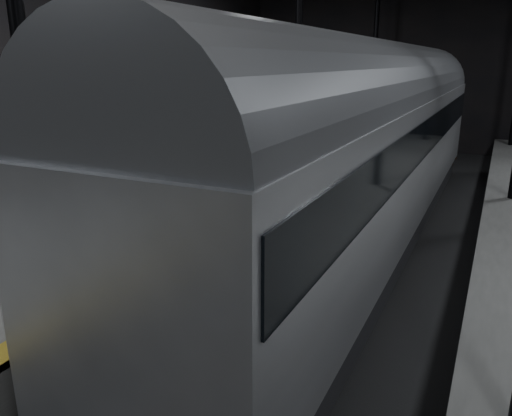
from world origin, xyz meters
The scene contains 6 objects.
ground centered at (0.00, 0.00, 0.00)m, with size 44.00×44.00×0.00m, color black.
platform_left centered at (-7.50, 0.00, 0.50)m, with size 9.00×43.80×1.00m, color #565654.
tactile_strip centered at (-3.25, 0.00, 1.00)m, with size 0.50×43.80×0.01m, color olive.
track centered at (0.00, 0.00, 0.07)m, with size 2.40×43.00×0.24m.
train centered at (0.00, 4.12, 3.19)m, with size 3.20×21.38×5.72m.
woman centered at (-5.80, 2.27, 1.91)m, with size 0.66×0.44×1.82m, color #9A805E.
Camera 1 is at (3.16, -9.80, 5.29)m, focal length 35.00 mm.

